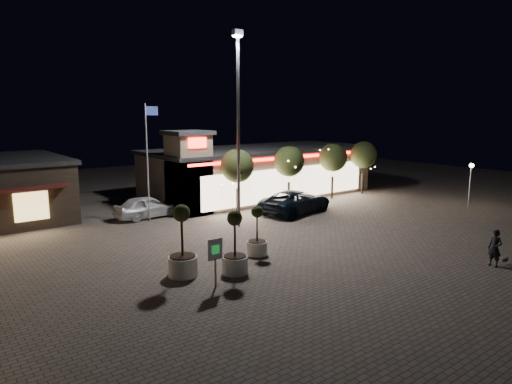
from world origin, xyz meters
TOP-DOWN VIEW (x-y plane):
  - ground at (0.00, 0.00)m, footprint 90.00×90.00m
  - retail_building at (9.51, 15.82)m, footprint 20.40×8.40m
  - floodlight_pole at (2.00, 8.00)m, footprint 0.60×0.40m
  - flagpole at (-1.90, 13.00)m, footprint 0.95×0.10m
  - lamp_post_east at (20.00, 2.00)m, footprint 0.36×0.36m
  - string_tree_a at (4.00, 11.00)m, footprint 2.42×2.42m
  - string_tree_b at (9.00, 11.00)m, footprint 2.42×2.42m
  - string_tree_c at (14.00, 11.00)m, footprint 2.42×2.42m
  - string_tree_d at (18.00, 11.00)m, footprint 2.42×2.42m
  - pickup_truck at (7.72, 8.74)m, footprint 6.63×3.99m
  - white_sedan at (-1.68, 14.00)m, footprint 4.74×2.05m
  - pedestrian at (7.38, -5.93)m, footprint 0.48×0.70m
  - dog at (8.21, -6.11)m, footprint 0.46×0.26m
  - planter_left at (-5.29, 2.18)m, footprint 1.36×1.36m
  - planter_mid at (-3.20, 0.98)m, footprint 1.22×1.22m
  - planter_right at (-0.69, 2.55)m, footprint 1.07×1.07m
  - valet_sign at (-4.83, 0.10)m, footprint 0.71×0.10m

SIDE VIEW (x-z plane):
  - ground at x=0.00m, z-range 0.00..0.00m
  - dog at x=8.21m, z-range 0.12..0.37m
  - white_sedan at x=-1.68m, z-range 0.00..1.59m
  - planter_right at x=-0.69m, z-range -0.50..2.13m
  - pickup_truck at x=7.72m, z-range 0.00..1.72m
  - pedestrian at x=7.38m, z-range 0.00..1.84m
  - planter_mid at x=-3.20m, z-range -0.57..2.43m
  - planter_left at x=-5.29m, z-range -0.64..2.71m
  - valet_sign at x=-4.83m, z-range 0.43..2.57m
  - retail_building at x=9.51m, z-range -0.84..5.26m
  - lamp_post_east at x=20.00m, z-range 0.72..4.20m
  - string_tree_a at x=4.00m, z-range 1.17..5.95m
  - string_tree_b at x=9.00m, z-range 1.17..5.95m
  - string_tree_c at x=14.00m, z-range 1.17..5.95m
  - string_tree_d at x=18.00m, z-range 1.17..5.95m
  - flagpole at x=-1.90m, z-range 0.74..8.74m
  - floodlight_pole at x=2.00m, z-range 0.83..13.21m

